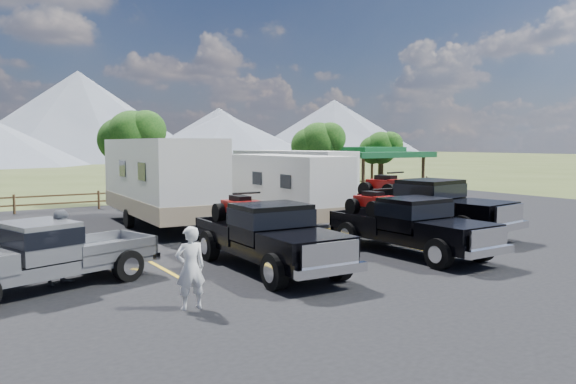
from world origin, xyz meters
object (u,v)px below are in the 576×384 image
rig_left (267,234)px  rig_center (408,224)px  pavilion (368,154)px  rig_right (424,204)px  person_b (64,247)px  person_a (190,268)px  trailer_right (292,179)px  trailer_left (161,181)px  pickup_silver (45,254)px  trailer_center (287,188)px

rig_left → rig_center: rig_left is taller
rig_left → rig_center: size_ratio=1.03×
pavilion → rig_right: pavilion is taller
rig_left → person_b: size_ratio=3.35×
person_a → person_b: person_b is taller
trailer_right → person_b: 16.31m
trailer_left → pickup_silver: trailer_left is taller
trailer_left → rig_left: bearing=-89.0°
trailer_left → trailer_center: bearing=-21.8°
rig_right → person_b: rig_right is taller
trailer_center → person_a: trailer_center is taller
rig_center → trailer_center: 7.43m
rig_left → trailer_left: size_ratio=0.59×
rig_right → pickup_silver: (-13.63, -1.17, -0.27)m
pavilion → pickup_silver: 26.42m
pavilion → rig_right: (-8.44, -13.21, -1.64)m
trailer_right → person_a: size_ratio=5.06×
trailer_center → pavilion: bearing=37.3°
rig_right → trailer_center: trailer_center is taller
rig_center → pavilion: bearing=51.4°
rig_center → trailer_left: bearing=113.6°
pavilion → person_b: pavilion is taller
pavilion → trailer_center: bearing=-143.9°
pavilion → trailer_right: bearing=-154.0°
person_a → person_b: (-1.80, 3.64, 0.04)m
pavilion → person_b: size_ratio=3.40×
rig_left → trailer_right: 13.69m
pavilion → person_a: size_ratio=3.56×
rig_center → trailer_right: 12.08m
rig_left → person_b: (-5.01, 1.24, -0.06)m
person_a → trailer_center: bearing=-128.4°
pavilion → person_b: (-21.59, -14.08, -1.83)m
rig_center → person_a: (-7.97, -1.87, -0.08)m
rig_left → rig_center: bearing=-4.9°
pavilion → pickup_silver: size_ratio=1.09×
rig_center → person_b: bearing=167.9°
rig_left → rig_center: 4.79m
trailer_center → person_a: bearing=-130.3°
trailer_center → pickup_silver: size_ratio=1.49×
rig_center → person_a: 8.19m
rig_right → trailer_left: trailer_left is taller
rig_left → trailer_left: 9.07m
rig_right → trailer_right: bearing=82.3°
trailer_center → person_b: bearing=-149.4°
trailer_left → pickup_silver: bearing=-122.8°
pavilion → trailer_left: 17.56m
rig_right → pickup_silver: size_ratio=1.26×
rig_center → pickup_silver: rig_center is taller
trailer_center → trailer_right: trailer_right is taller
trailer_center → person_a: (-8.20, -9.27, -0.66)m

